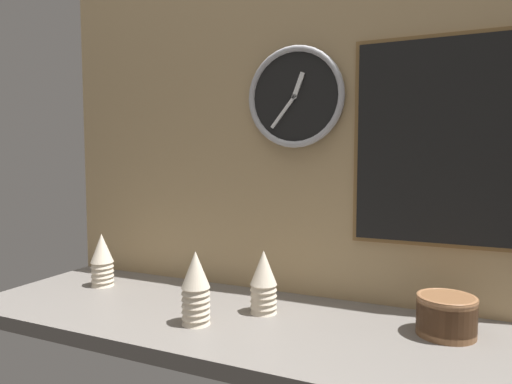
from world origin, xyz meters
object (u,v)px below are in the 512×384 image
Objects in this scene: cup_stack_center_right at (264,282)px; menu_board at (444,142)px; bowl_stack_far_right at (446,314)px; wall_clock at (295,97)px; cup_stack_center at (196,288)px; cup_stack_far_left at (102,260)px.

menu_board reaches higher than cup_stack_center_right.
wall_clock reaches higher than bowl_stack_far_right.
cup_stack_center_right is 62.64cm from menu_board.
cup_stack_center is 50.55cm from cup_stack_far_left.
cup_stack_center_right is 0.31× the size of menu_board.
bowl_stack_far_right is (47.35, 4.04, -3.72)cm from cup_stack_center_right.
cup_stack_center is 0.63× the size of wall_clock.
wall_clock reaches higher than cup_stack_center_right.
bowl_stack_far_right is 74.09cm from wall_clock.
cup_stack_far_left is at bearing -164.73° from wall_clock.
cup_stack_far_left and cup_stack_center_right have the same top height.
wall_clock is (-45.08, 14.94, 56.87)cm from bowl_stack_far_right.
wall_clock is at bearing -178.81° from menu_board.
bowl_stack_far_right is (107.82, 2.20, -3.72)cm from cup_stack_far_left.
cup_stack_center_right is 56.48cm from wall_clock.
menu_board reaches higher than cup_stack_center.
bowl_stack_far_right is 0.46× the size of wall_clock.
cup_stack_far_left is 1.00× the size of cup_stack_center_right.
cup_stack_far_left is at bearing 178.25° from cup_stack_center_right.
wall_clock is 0.53× the size of menu_board.
cup_stack_center is 1.36× the size of bowl_stack_far_right.
cup_stack_far_left reaches higher than bowl_stack_far_right.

